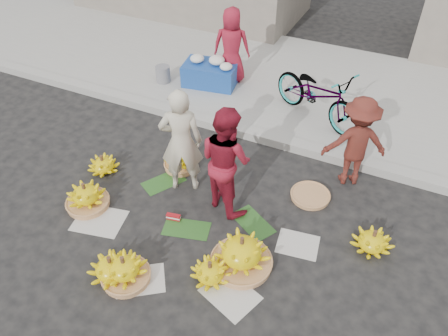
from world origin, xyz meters
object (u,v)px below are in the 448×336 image
at_px(vendor_cream, 181,142).
at_px(flower_table, 210,73).
at_px(banana_bunch_4, 242,253).
at_px(bicycle, 318,94).
at_px(banana_bunch_0, 86,196).

distance_m(vendor_cream, flower_table, 3.02).
height_order(banana_bunch_4, bicycle, bicycle).
relative_size(banana_bunch_4, flower_table, 0.75).
relative_size(banana_bunch_0, flower_table, 0.54).
distance_m(banana_bunch_4, bicycle, 3.54).
relative_size(banana_bunch_4, vendor_cream, 0.51).
relative_size(banana_bunch_0, vendor_cream, 0.36).
height_order(banana_bunch_0, vendor_cream, vendor_cream).
height_order(vendor_cream, bicycle, vendor_cream).
distance_m(flower_table, bicycle, 2.32).
height_order(banana_bunch_0, flower_table, flower_table).
bearing_deg(banana_bunch_4, flower_table, 121.69).
distance_m(banana_bunch_4, vendor_cream, 1.84).
height_order(banana_bunch_0, bicycle, bicycle).
distance_m(banana_bunch_0, bicycle, 4.27).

